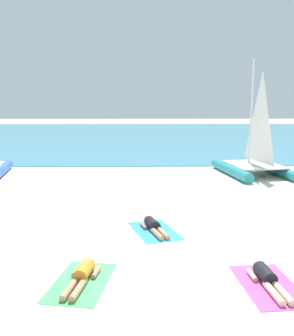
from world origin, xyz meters
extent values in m
plane|color=silver|center=(0.00, 10.00, 0.00)|extent=(120.00, 120.00, 0.00)
cube|color=teal|center=(0.00, 32.79, 0.03)|extent=(120.00, 40.00, 0.05)
cylinder|color=teal|center=(4.35, 10.33, 0.25)|extent=(1.17, 4.46, 0.51)
cylinder|color=teal|center=(6.65, 10.68, 0.25)|extent=(1.17, 4.46, 0.51)
cube|color=silver|center=(5.53, 10.29, 0.54)|extent=(2.72, 3.15, 0.06)
cylinder|color=silver|center=(5.43, 10.92, 3.15)|extent=(0.11, 0.11, 5.28)
pyramid|color=white|center=(5.59, 9.89, 2.99)|extent=(0.41, 2.31, 4.43)
cylinder|color=blue|center=(-7.36, 10.45, 0.24)|extent=(1.09, 4.24, 0.48)
cube|color=#4CB266|center=(-1.49, -1.02, 0.01)|extent=(1.40, 2.06, 0.01)
cylinder|color=orange|center=(-1.46, -0.83, 0.16)|extent=(0.40, 0.66, 0.30)
sphere|color=tan|center=(-1.39, -0.42, 0.16)|extent=(0.22, 0.22, 0.22)
cylinder|color=tan|center=(-1.65, -1.45, 0.08)|extent=(0.27, 0.79, 0.14)
cylinder|color=tan|center=(-1.48, -1.48, 0.08)|extent=(0.27, 0.79, 0.14)
cylinder|color=tan|center=(-1.65, -0.64, 0.07)|extent=(0.17, 0.46, 0.10)
cylinder|color=tan|center=(-1.21, -0.71, 0.07)|extent=(0.17, 0.46, 0.10)
cube|color=#338CD8|center=(0.15, 2.07, 0.01)|extent=(1.63, 2.14, 0.01)
cylinder|color=black|center=(0.09, 2.26, 0.16)|extent=(0.47, 0.68, 0.30)
sphere|color=tan|center=(-0.03, 2.65, 0.16)|extent=(0.22, 0.22, 0.22)
cylinder|color=tan|center=(0.20, 1.61, 0.08)|extent=(0.37, 0.79, 0.14)
cylinder|color=tan|center=(0.38, 1.66, 0.08)|extent=(0.37, 0.79, 0.14)
cylinder|color=tan|center=(-0.17, 2.34, 0.07)|extent=(0.23, 0.46, 0.10)
cylinder|color=tan|center=(0.25, 2.47, 0.07)|extent=(0.23, 0.46, 0.10)
cube|color=#D84C99|center=(2.38, -1.23, 0.01)|extent=(1.24, 1.98, 0.01)
cylinder|color=black|center=(2.36, -1.03, 0.16)|extent=(0.35, 0.64, 0.30)
sphere|color=beige|center=(2.33, -0.63, 0.16)|extent=(0.22, 0.22, 0.22)
cylinder|color=beige|center=(2.32, -1.69, 0.08)|extent=(0.20, 0.79, 0.14)
cylinder|color=beige|center=(2.50, -1.68, 0.08)|extent=(0.20, 0.79, 0.14)
cylinder|color=beige|center=(2.13, -0.90, 0.07)|extent=(0.13, 0.46, 0.10)
cylinder|color=beige|center=(2.57, -0.86, 0.07)|extent=(0.13, 0.46, 0.10)
camera|label=1|loc=(-0.24, -8.29, 3.74)|focal=39.90mm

